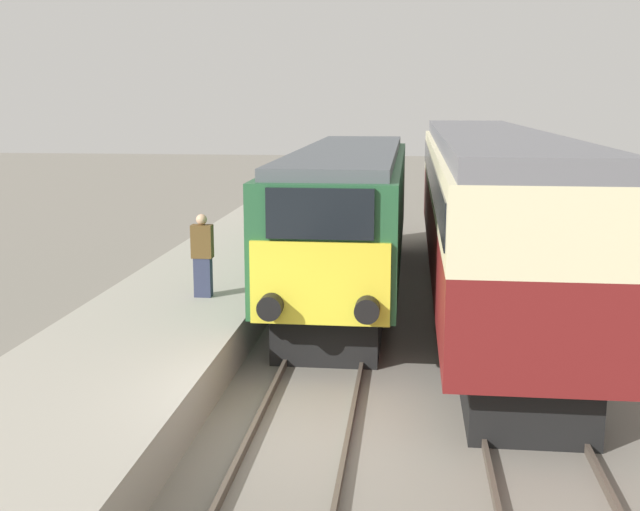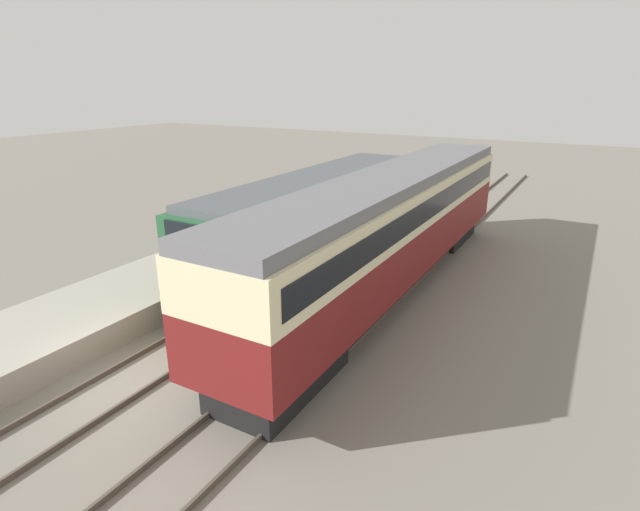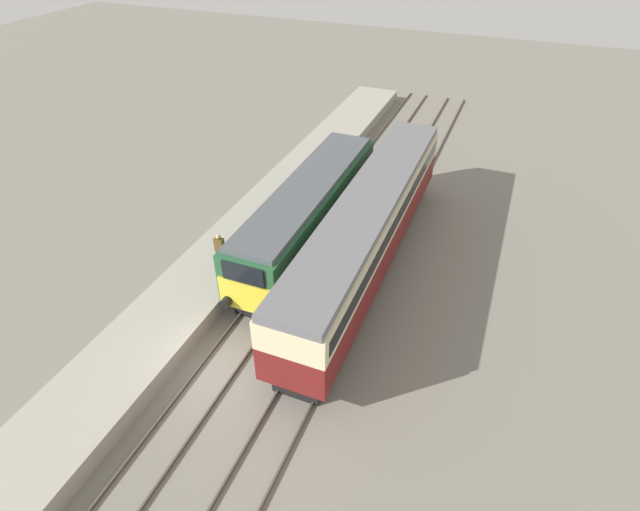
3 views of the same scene
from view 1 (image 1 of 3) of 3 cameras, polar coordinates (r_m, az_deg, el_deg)
The scene contains 7 objects.
ground_plane at distance 12.16m, azimuth -1.45°, elevation -12.87°, with size 120.00×120.00×0.00m, color slate.
platform_left at distance 20.13m, azimuth -7.65°, elevation -2.04°, with size 3.50×50.00×0.80m.
rails_near_track at distance 16.80m, azimuth 0.90°, elevation -5.75°, with size 1.51×60.00×0.14m.
rails_far_track at distance 16.83m, azimuth 12.56°, elevation -6.00°, with size 1.50×60.00×0.14m.
locomotive at distance 20.53m, azimuth 2.07°, elevation 3.07°, with size 2.70×13.71×3.72m.
passenger_carriage at distance 19.84m, azimuth 11.79°, elevation 3.89°, with size 2.75×18.08×4.19m.
person_on_platform at distance 17.07m, azimuth -8.35°, elevation -0.01°, with size 0.44×0.26×1.77m.
Camera 1 is at (1.55, -11.00, 4.94)m, focal length 45.00 mm.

